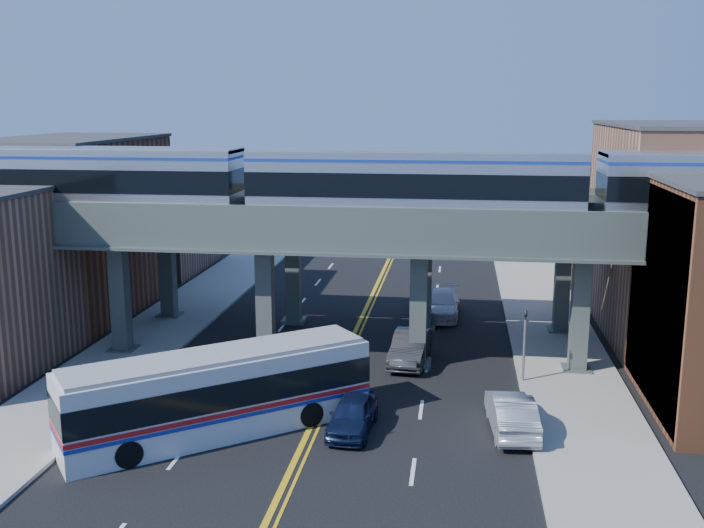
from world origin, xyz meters
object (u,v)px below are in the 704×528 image
(car_lane_d, at_px, (442,304))
(car_parked_curb, at_px, (512,413))
(car_lane_c, at_px, (435,304))
(transit_bus, at_px, (219,394))
(car_lane_a, at_px, (353,415))
(transit_train, at_px, (414,183))
(stop_sign, at_px, (331,360))
(car_lane_b, at_px, (410,347))
(traffic_signal, at_px, (525,338))

(car_lane_d, distance_m, car_parked_curb, 17.84)
(car_lane_c, bearing_deg, car_parked_curb, -80.92)
(transit_bus, height_order, car_lane_a, transit_bus)
(transit_train, distance_m, car_lane_a, 12.41)
(stop_sign, relative_size, transit_bus, 0.22)
(car_lane_b, relative_size, car_lane_c, 0.92)
(traffic_signal, distance_m, transit_bus, 14.89)
(car_lane_d, bearing_deg, car_lane_a, -97.32)
(transit_train, relative_size, stop_sign, 19.26)
(transit_train, xyz_separation_m, transit_bus, (-7.26, -9.58, -7.72))
(car_lane_a, relative_size, car_parked_curb, 0.87)
(stop_sign, xyz_separation_m, transit_bus, (-3.90, -4.58, -0.08))
(traffic_signal, bearing_deg, car_lane_d, 109.74)
(transit_bus, bearing_deg, car_lane_b, 16.24)
(transit_bus, distance_m, car_lane_c, 21.12)
(car_lane_c, xyz_separation_m, car_parked_curb, (3.71, -17.70, 0.04))
(transit_train, height_order, car_lane_d, transit_train)
(transit_train, relative_size, car_lane_a, 12.02)
(car_lane_a, height_order, car_parked_curb, car_parked_curb)
(car_lane_d, bearing_deg, car_lane_b, -95.92)
(traffic_signal, distance_m, car_lane_d, 12.52)
(transit_train, distance_m, stop_sign, 9.73)
(car_lane_b, xyz_separation_m, car_lane_c, (0.98, 9.50, -0.07))
(car_parked_curb, bearing_deg, transit_train, -64.55)
(stop_sign, bearing_deg, car_lane_c, 73.92)
(stop_sign, distance_m, car_lane_c, 15.51)
(stop_sign, xyz_separation_m, car_lane_b, (3.31, 5.36, -0.94))
(transit_bus, xyz_separation_m, car_lane_d, (8.60, 19.28, -0.88))
(transit_train, relative_size, car_lane_b, 10.20)
(stop_sign, distance_m, car_lane_a, 4.10)
(car_lane_a, distance_m, car_lane_b, 9.21)
(car_lane_c, distance_m, car_lane_d, 0.45)
(car_lane_c, bearing_deg, transit_bus, -115.58)
(transit_bus, distance_m, car_parked_curb, 12.05)
(car_lane_b, bearing_deg, stop_sign, -116.84)
(car_lane_b, height_order, car_parked_curb, car_lane_b)
(stop_sign, xyz_separation_m, traffic_signal, (8.90, 3.00, 0.54))
(car_lane_a, distance_m, car_lane_c, 18.75)
(car_lane_c, bearing_deg, stop_sign, -108.83)
(transit_bus, bearing_deg, transit_train, 15.01)
(transit_train, xyz_separation_m, car_lane_a, (-1.86, -8.67, -8.69))
(traffic_signal, distance_m, car_parked_curb, 6.09)
(transit_train, distance_m, transit_bus, 14.29)
(transit_train, xyz_separation_m, car_lane_d, (1.34, 9.70, -8.60))
(car_parked_curb, bearing_deg, traffic_signal, -104.00)
(car_lane_a, height_order, car_lane_c, car_lane_c)
(car_parked_curb, bearing_deg, car_lane_c, -83.33)
(stop_sign, xyz_separation_m, car_lane_d, (4.70, 14.70, -0.96))
(traffic_signal, relative_size, car_lane_a, 0.97)
(car_parked_curb, bearing_deg, transit_bus, 3.20)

